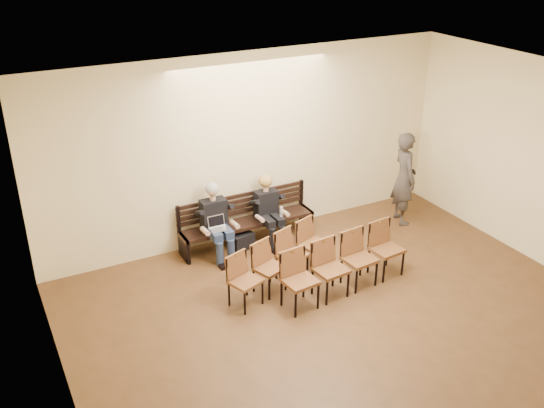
{
  "coord_description": "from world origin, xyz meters",
  "views": [
    {
      "loc": [
        -4.49,
        -4.4,
        5.53
      ],
      "look_at": [
        -0.06,
        4.05,
        1.01
      ],
      "focal_mm": 40.0,
      "sensor_mm": 36.0,
      "label": 1
    }
  ],
  "objects_px": {
    "seated_woman": "(268,212)",
    "water_bottle": "(281,218)",
    "chair_row_front": "(281,262)",
    "chair_row_back": "(345,265)",
    "passerby": "(405,172)",
    "laptop": "(219,231)",
    "bench": "(248,232)",
    "bag": "(242,241)",
    "seated_man": "(216,221)"
  },
  "relations": [
    {
      "from": "seated_woman",
      "to": "water_bottle",
      "type": "distance_m",
      "value": 0.27
    },
    {
      "from": "water_bottle",
      "to": "chair_row_front",
      "type": "height_order",
      "value": "chair_row_front"
    },
    {
      "from": "seated_woman",
      "to": "chair_row_front",
      "type": "height_order",
      "value": "seated_woman"
    },
    {
      "from": "chair_row_front",
      "to": "chair_row_back",
      "type": "bearing_deg",
      "value": -55.77
    },
    {
      "from": "seated_woman",
      "to": "passerby",
      "type": "bearing_deg",
      "value": -9.92
    },
    {
      "from": "seated_woman",
      "to": "chair_row_back",
      "type": "relative_size",
      "value": 0.53
    },
    {
      "from": "laptop",
      "to": "water_bottle",
      "type": "xyz_separation_m",
      "value": [
        1.22,
        -0.03,
        -0.01
      ]
    },
    {
      "from": "laptop",
      "to": "bench",
      "type": "bearing_deg",
      "value": 20.3
    },
    {
      "from": "laptop",
      "to": "bag",
      "type": "height_order",
      "value": "laptop"
    },
    {
      "from": "bench",
      "to": "seated_woman",
      "type": "bearing_deg",
      "value": -17.89
    },
    {
      "from": "seated_man",
      "to": "seated_woman",
      "type": "bearing_deg",
      "value": 0.0
    },
    {
      "from": "laptop",
      "to": "chair_row_front",
      "type": "bearing_deg",
      "value": -68.71
    },
    {
      "from": "bench",
      "to": "seated_man",
      "type": "height_order",
      "value": "seated_man"
    },
    {
      "from": "laptop",
      "to": "water_bottle",
      "type": "distance_m",
      "value": 1.22
    },
    {
      "from": "bench",
      "to": "passerby",
      "type": "relative_size",
      "value": 1.21
    },
    {
      "from": "seated_man",
      "to": "seated_woman",
      "type": "relative_size",
      "value": 1.12
    },
    {
      "from": "bench",
      "to": "bag",
      "type": "distance_m",
      "value": 0.23
    },
    {
      "from": "seated_woman",
      "to": "chair_row_back",
      "type": "xyz_separation_m",
      "value": [
        0.34,
        -2.04,
        -0.13
      ]
    },
    {
      "from": "water_bottle",
      "to": "chair_row_back",
      "type": "bearing_deg",
      "value": -84.1
    },
    {
      "from": "bench",
      "to": "water_bottle",
      "type": "xyz_separation_m",
      "value": [
        0.53,
        -0.34,
        0.33
      ]
    },
    {
      "from": "chair_row_back",
      "to": "laptop",
      "type": "bearing_deg",
      "value": 121.73
    },
    {
      "from": "chair_row_front",
      "to": "bag",
      "type": "bearing_deg",
      "value": 73.1
    },
    {
      "from": "passerby",
      "to": "chair_row_front",
      "type": "distance_m",
      "value": 3.44
    },
    {
      "from": "laptop",
      "to": "chair_row_front",
      "type": "height_order",
      "value": "chair_row_front"
    },
    {
      "from": "passerby",
      "to": "chair_row_back",
      "type": "xyz_separation_m",
      "value": [
        -2.4,
        -1.56,
        -0.6
      ]
    },
    {
      "from": "bench",
      "to": "laptop",
      "type": "xyz_separation_m",
      "value": [
        -0.7,
        -0.31,
        0.34
      ]
    },
    {
      "from": "seated_man",
      "to": "laptop",
      "type": "distance_m",
      "value": 0.22
    },
    {
      "from": "seated_man",
      "to": "seated_woman",
      "type": "xyz_separation_m",
      "value": [
        1.05,
        0.0,
        -0.07
      ]
    },
    {
      "from": "seated_woman",
      "to": "chair_row_front",
      "type": "distance_m",
      "value": 1.51
    },
    {
      "from": "seated_woman",
      "to": "bench",
      "type": "bearing_deg",
      "value": 162.11
    },
    {
      "from": "seated_woman",
      "to": "chair_row_back",
      "type": "height_order",
      "value": "seated_woman"
    },
    {
      "from": "chair_row_front",
      "to": "seated_woman",
      "type": "bearing_deg",
      "value": 51.45
    },
    {
      "from": "laptop",
      "to": "chair_row_back",
      "type": "distance_m",
      "value": 2.33
    },
    {
      "from": "seated_woman",
      "to": "bag",
      "type": "relative_size",
      "value": 2.96
    },
    {
      "from": "water_bottle",
      "to": "bag",
      "type": "xyz_separation_m",
      "value": [
        -0.71,
        0.21,
        -0.4
      ]
    },
    {
      "from": "seated_man",
      "to": "bag",
      "type": "distance_m",
      "value": 0.72
    },
    {
      "from": "seated_woman",
      "to": "chair_row_front",
      "type": "bearing_deg",
      "value": -109.4
    },
    {
      "from": "seated_woman",
      "to": "water_bottle",
      "type": "bearing_deg",
      "value": -54.7
    },
    {
      "from": "chair_row_front",
      "to": "chair_row_back",
      "type": "xyz_separation_m",
      "value": [
        0.84,
        -0.62,
        0.04
      ]
    },
    {
      "from": "chair_row_back",
      "to": "chair_row_front",
      "type": "bearing_deg",
      "value": 137.86
    },
    {
      "from": "bench",
      "to": "chair_row_front",
      "type": "relative_size",
      "value": 1.25
    },
    {
      "from": "chair_row_back",
      "to": "water_bottle",
      "type": "bearing_deg",
      "value": 90.37
    },
    {
      "from": "bench",
      "to": "passerby",
      "type": "height_order",
      "value": "passerby"
    },
    {
      "from": "water_bottle",
      "to": "seated_woman",
      "type": "bearing_deg",
      "value": 125.3
    },
    {
      "from": "water_bottle",
      "to": "passerby",
      "type": "distance_m",
      "value": 2.65
    },
    {
      "from": "seated_man",
      "to": "passerby",
      "type": "distance_m",
      "value": 3.84
    },
    {
      "from": "seated_man",
      "to": "passerby",
      "type": "bearing_deg",
      "value": -7.21
    },
    {
      "from": "water_bottle",
      "to": "chair_row_back",
      "type": "distance_m",
      "value": 1.84
    },
    {
      "from": "seated_man",
      "to": "chair_row_back",
      "type": "xyz_separation_m",
      "value": [
        1.39,
        -2.04,
        -0.2
      ]
    },
    {
      "from": "bag",
      "to": "chair_row_front",
      "type": "relative_size",
      "value": 0.2
    }
  ]
}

